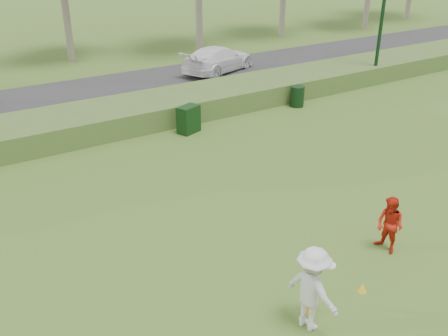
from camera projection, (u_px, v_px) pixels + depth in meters
ground at (319, 283)px, 11.32m from camera, size 120.00×120.00×0.00m
reed_strip at (117, 116)px, 20.25m from camera, size 80.00×3.00×0.90m
park_road at (79, 96)px, 24.23m from camera, size 80.00×6.00×0.06m
player_white at (312, 289)px, 9.70m from camera, size 0.97×1.29×1.84m
player_red at (390, 225)px, 12.17m from camera, size 0.56×0.72×1.47m
cone_orange at (310, 307)px, 10.42m from camera, size 0.21×0.21×0.23m
cone_yellow at (363, 288)px, 11.00m from camera, size 0.19×0.19×0.21m
utility_cabinet at (189, 119)px, 19.65m from camera, size 1.00×0.80×1.09m
trash_bin at (297, 96)px, 22.66m from camera, size 0.80×0.80×0.93m
car_right at (218, 59)px, 28.04m from camera, size 5.32×3.64×1.43m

